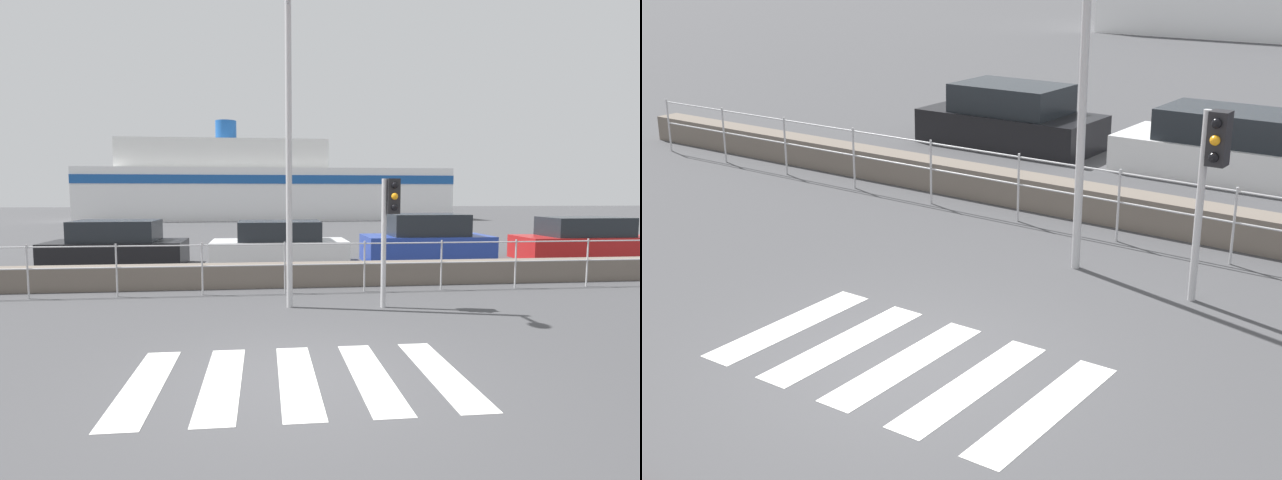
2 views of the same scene
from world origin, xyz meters
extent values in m
plane|color=#424244|center=(0.00, 0.00, 0.00)|extent=(160.00, 160.00, 0.00)
cube|color=silver|center=(-1.87, 0.00, 0.00)|extent=(0.45, 2.40, 0.01)
cube|color=silver|center=(-0.97, 0.00, 0.00)|extent=(0.45, 2.40, 0.01)
cube|color=silver|center=(-0.07, 0.00, 0.00)|extent=(0.45, 2.40, 0.01)
cube|color=silver|center=(0.83, 0.00, 0.00)|extent=(0.45, 2.40, 0.01)
cube|color=silver|center=(1.73, 0.00, 0.00)|extent=(0.45, 2.40, 0.01)
cube|color=#6B6056|center=(0.00, 6.12, 0.28)|extent=(24.25, 0.55, 0.55)
cylinder|color=#B2B2B5|center=(0.00, 5.24, 1.11)|extent=(21.82, 0.03, 0.03)
cylinder|color=#B2B2B5|center=(0.00, 5.24, 0.64)|extent=(21.82, 0.03, 0.03)
cylinder|color=#B2B2B5|center=(-5.46, 5.24, 0.58)|extent=(0.04, 0.04, 1.16)
cylinder|color=#B2B2B5|center=(-3.64, 5.24, 0.58)|extent=(0.04, 0.04, 1.16)
cylinder|color=#B2B2B5|center=(-1.82, 5.24, 0.58)|extent=(0.04, 0.04, 1.16)
cylinder|color=#B2B2B5|center=(0.00, 5.24, 0.58)|extent=(0.04, 0.04, 1.16)
cylinder|color=#B2B2B5|center=(1.82, 5.24, 0.58)|extent=(0.04, 0.04, 1.16)
cylinder|color=#B2B2B5|center=(3.64, 5.24, 0.58)|extent=(0.04, 0.04, 1.16)
cylinder|color=#B2B2B5|center=(5.46, 5.24, 0.58)|extent=(0.04, 0.04, 1.16)
cylinder|color=#B2B2B5|center=(7.27, 5.24, 0.58)|extent=(0.04, 0.04, 1.16)
cylinder|color=#B2B2B5|center=(1.86, 3.61, 1.26)|extent=(0.10, 0.10, 2.53)
cube|color=black|center=(2.03, 3.61, 2.19)|extent=(0.24, 0.24, 0.68)
sphere|color=black|center=(2.03, 3.47, 2.40)|extent=(0.13, 0.13, 0.13)
sphere|color=orange|center=(2.03, 3.47, 2.19)|extent=(0.13, 0.13, 0.13)
sphere|color=black|center=(2.03, 3.47, 1.97)|extent=(0.13, 0.13, 0.13)
cylinder|color=#B2B2B5|center=(0.03, 3.82, 2.97)|extent=(0.12, 0.12, 5.95)
cube|color=white|center=(0.00, 38.64, 2.16)|extent=(30.49, 8.52, 4.32)
cube|color=white|center=(-3.66, 38.64, 5.51)|extent=(17.07, 6.81, 2.38)
cube|color=#194C99|center=(0.00, 34.36, 3.37)|extent=(30.49, 0.08, 0.69)
cylinder|color=#194C99|center=(-3.66, 38.64, 7.60)|extent=(1.80, 1.80, 1.80)
cube|color=black|center=(-4.98, 10.07, 0.39)|extent=(4.10, 1.88, 0.78)
cube|color=#1E2328|center=(-4.98, 10.07, 1.09)|extent=(2.46, 1.66, 0.64)
cube|color=silver|center=(0.03, 10.07, 0.37)|extent=(4.30, 1.83, 0.75)
cube|color=#1E2328|center=(0.03, 10.07, 1.06)|extent=(2.58, 1.61, 0.61)
cube|color=#233D9E|center=(4.88, 10.07, 0.43)|extent=(4.12, 1.89, 0.86)
cube|color=#1E2328|center=(4.88, 10.07, 1.22)|extent=(2.47, 1.67, 0.71)
cube|color=#B21919|center=(10.46, 10.07, 0.39)|extent=(4.56, 1.85, 0.79)
cube|color=#1E2328|center=(10.46, 10.07, 1.11)|extent=(2.74, 1.63, 0.65)
camera|label=1|loc=(-0.45, -5.86, 2.24)|focal=28.00mm
camera|label=2|loc=(5.61, -6.99, 4.51)|focal=50.00mm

